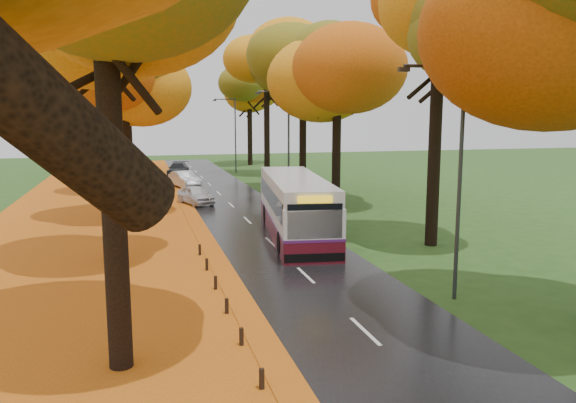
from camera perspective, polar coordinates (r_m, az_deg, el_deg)
name	(u,v)px	position (r m, az deg, el deg)	size (l,w,h in m)	color
road	(244,218)	(34.81, -4.45, -1.65)	(6.50, 90.00, 0.04)	black
centre_line	(244,217)	(34.81, -4.45, -1.61)	(0.12, 90.00, 0.01)	silver
leaf_verge	(91,225)	(34.34, -19.38, -2.30)	(12.00, 90.00, 0.02)	#9A420E
leaf_drift	(195,220)	(34.38, -9.45, -1.84)	(0.90, 90.00, 0.01)	orange
trees_left	(117,60)	(35.84, -16.97, 13.58)	(9.20, 74.00, 13.88)	black
trees_right	(345,63)	(38.17, 5.79, 13.84)	(9.30, 74.20, 13.96)	black
bollard_row	(251,356)	(14.91, -3.81, -15.40)	(0.11, 23.51, 0.52)	black
streetlamp_near	(454,164)	(19.62, 16.50, 3.64)	(2.45, 0.18, 8.00)	#333538
streetlamp_mid	(285,137)	(40.01, -0.29, 6.52)	(2.45, 0.18, 8.00)	#333538
streetlamp_far	(233,129)	(61.52, -5.61, 7.33)	(2.45, 0.18, 8.00)	#333538
bus	(295,205)	(29.33, 0.76, -0.36)	(4.27, 12.03, 3.10)	#500C18
car_white	(196,195)	(40.25, -9.36, 0.67)	(1.54, 3.82, 1.30)	silver
car_silver	(184,179)	(49.55, -10.48, 2.23)	(1.48, 4.25, 1.40)	#A9ACB1
car_dark	(178,169)	(58.97, -11.11, 3.23)	(1.87, 4.60, 1.34)	black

